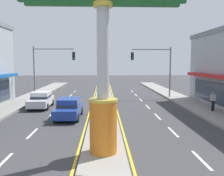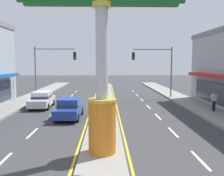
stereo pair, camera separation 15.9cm
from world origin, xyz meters
The scene contains 10 objects.
median_strip centered at (0.00, 18.00, 0.07)m, with size 2.09×52.00×0.14m, color gray.
sidewalk_left centered at (-9.01, 16.00, 0.09)m, with size 2.72×60.00×0.18m, color gray.
sidewalk_right centered at (9.01, 16.00, 0.09)m, with size 2.72×60.00×0.18m, color gray.
lane_markings centered at (0.00, 16.65, 0.00)m, with size 8.83×52.00×0.01m.
district_sign centered at (0.00, 5.51, 4.27)m, with size 7.34×1.33×8.29m.
traffic_light_left_side centered at (-6.28, 23.06, 4.25)m, with size 4.86×0.46×6.20m.
traffic_light_right_side centered at (6.28, 23.62, 4.25)m, with size 4.86×0.46×6.20m.
sedan_near_right_lane centered at (-2.69, 13.38, 0.79)m, with size 1.90×4.33×1.53m.
sedan_near_left_lane centered at (-6.00, 17.92, 0.79)m, with size 1.93×4.34×1.53m.
pedestrian_far_side centered at (9.38, 14.80, 1.13)m, with size 0.41×0.25×1.68m.
Camera 2 is at (0.19, -5.47, 4.28)m, focal length 39.05 mm.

